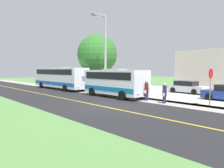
{
  "coord_description": "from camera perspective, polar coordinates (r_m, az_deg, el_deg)",
  "views": [
    {
      "loc": [
        10.0,
        11.98,
        2.82
      ],
      "look_at": [
        -3.5,
        -2.55,
        1.4
      ],
      "focal_mm": 33.01,
      "sensor_mm": 36.0,
      "label": 1
    }
  ],
  "objects": [
    {
      "name": "transit_bus_rear",
      "position": [
        30.27,
        -14.31,
        1.89
      ],
      "size": [
        2.58,
        11.5,
        3.14
      ],
      "color": "white",
      "rests_on": "ground"
    },
    {
      "name": "road_surface",
      "position": [
        15.86,
        -3.01,
        -6.14
      ],
      "size": [
        8.0,
        100.0,
        0.01
      ],
      "primitive_type": "cube",
      "color": "black",
      "rests_on": "ground"
    },
    {
      "name": "ground_plane",
      "position": [
        15.86,
        -3.01,
        -6.15
      ],
      "size": [
        120.0,
        120.0,
        0.0
      ],
      "primitive_type": "plane",
      "color": "#548442"
    },
    {
      "name": "sidewalk",
      "position": [
        19.56,
        8.8,
        -4.24
      ],
      "size": [
        2.4,
        100.0,
        0.01
      ],
      "primitive_type": "cube",
      "color": "#9E9991",
      "rests_on": "ground"
    },
    {
      "name": "stop_sign",
      "position": [
        17.32,
        25.63,
        0.86
      ],
      "size": [
        0.76,
        0.07,
        2.88
      ],
      "color": "slate",
      "rests_on": "ground"
    },
    {
      "name": "pedestrian_with_bags",
      "position": [
        17.57,
        14.36,
        -2.3
      ],
      "size": [
        0.72,
        0.34,
        1.68
      ],
      "color": "#1E2347",
      "rests_on": "ground"
    },
    {
      "name": "tree_curbside",
      "position": [
        27.84,
        -4.12,
        8.16
      ],
      "size": [
        5.31,
        5.31,
        7.46
      ],
      "color": "#4C3826",
      "rests_on": "ground"
    },
    {
      "name": "parking_lot_surface",
      "position": [
        24.3,
        25.12,
        -2.95
      ],
      "size": [
        14.0,
        36.0,
        0.01
      ],
      "primitive_type": "cube",
      "color": "#B2ADA3",
      "rests_on": "ground"
    },
    {
      "name": "parked_car_near",
      "position": [
        26.0,
        20.05,
        -0.86
      ],
      "size": [
        2.26,
        4.52,
        1.45
      ],
      "color": "silver",
      "rests_on": "ground"
    },
    {
      "name": "shuttle_bus_front",
      "position": [
        21.01,
        0.76,
        0.7
      ],
      "size": [
        2.6,
        7.4,
        2.86
      ],
      "color": "white",
      "rests_on": "ground"
    },
    {
      "name": "street_light_pole",
      "position": [
        22.84,
        -2.06,
        9.01
      ],
      "size": [
        1.97,
        0.24,
        8.73
      ],
      "color": "#9E9EA3",
      "rests_on": "ground"
    },
    {
      "name": "road_centre_line",
      "position": [
        15.86,
        -3.01,
        -6.12
      ],
      "size": [
        0.16,
        100.0,
        0.0
      ],
      "primitive_type": "cube",
      "color": "gold",
      "rests_on": "ground"
    },
    {
      "name": "pedestrian_waiting",
      "position": [
        18.84,
        9.55,
        -1.64
      ],
      "size": [
        0.72,
        0.34,
        1.77
      ],
      "color": "#1E2347",
      "rests_on": "ground"
    }
  ]
}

